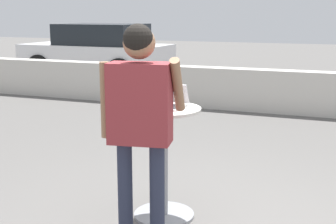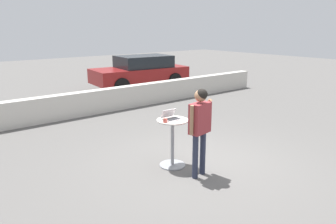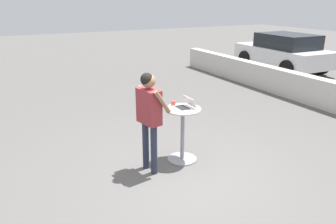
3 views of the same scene
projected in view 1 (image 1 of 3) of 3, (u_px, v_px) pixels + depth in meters
The scene contains 6 objects.
pavement_kerb at pixel (290, 92), 8.38m from camera, with size 15.88×0.35×0.77m.
cafe_table at pixel (164, 156), 4.07m from camera, with size 0.64×0.64×0.99m.
laptop at pixel (166, 102), 4.01m from camera, with size 0.34×0.31×0.19m.
coffee_mug at pixel (136, 102), 4.01m from camera, with size 0.11×0.08×0.08m.
standing_person at pixel (140, 111), 3.30m from camera, with size 0.58×0.44×1.71m.
parked_car_further_down at pixel (98, 51), 12.61m from camera, with size 4.00×2.06×1.49m.
Camera 1 is at (0.92, -3.31, 1.79)m, focal length 50.00 mm.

